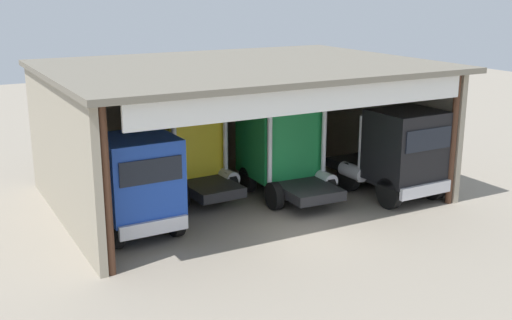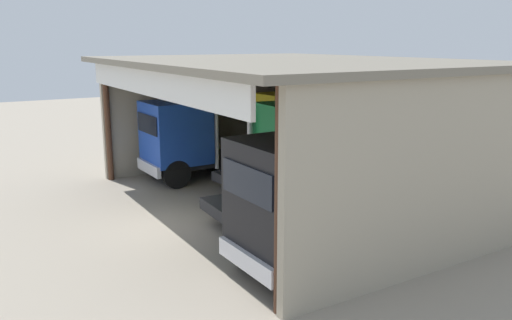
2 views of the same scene
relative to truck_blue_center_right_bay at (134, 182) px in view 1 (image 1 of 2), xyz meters
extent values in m
plane|color=gray|center=(4.80, -2.81, -1.74)|extent=(80.00, 80.00, 0.00)
cube|color=#9E937F|center=(4.80, 6.98, 0.71)|extent=(13.30, 0.24, 4.90)
cube|color=#9E937F|center=(-1.85, 2.09, 0.71)|extent=(0.24, 9.79, 4.90)
cube|color=#9E937F|center=(11.45, 2.09, 0.71)|extent=(0.24, 9.79, 4.90)
cube|color=#6E6759|center=(4.80, 1.78, 3.26)|extent=(13.90, 10.39, 0.20)
cylinder|color=#4C2D1E|center=(-1.60, -2.66, 0.71)|extent=(0.24, 0.24, 4.90)
cylinder|color=#4C2D1E|center=(11.20, -2.66, 0.71)|extent=(0.24, 0.24, 4.90)
cube|color=white|center=(4.80, -3.05, 2.81)|extent=(11.97, 0.12, 0.90)
cube|color=#1E47B7|center=(0.03, -0.35, 0.33)|extent=(2.38, 2.42, 2.50)
cube|color=black|center=(0.06, -1.55, 0.76)|extent=(1.97, 0.11, 0.75)
cube|color=silver|center=(0.06, -1.58, -1.02)|extent=(2.21, 0.22, 0.44)
cube|color=#232326|center=(-0.02, 1.66, -0.99)|extent=(1.83, 3.71, 0.36)
cylinder|color=silver|center=(1.04, 1.01, 0.25)|extent=(0.18, 0.18, 2.83)
cylinder|color=silver|center=(-1.05, 0.95, 0.25)|extent=(0.18, 0.18, 2.83)
cylinder|color=silver|center=(-1.06, 1.34, -0.87)|extent=(0.59, 1.21, 0.56)
cylinder|color=black|center=(1.05, -0.80, -1.17)|extent=(0.33, 1.15, 1.14)
cylinder|color=black|center=(-0.97, -0.85, -1.17)|extent=(0.33, 1.15, 1.14)
cylinder|color=black|center=(0.99, 1.69, -1.17)|extent=(0.33, 1.15, 1.14)
cylinder|color=black|center=(-1.03, 1.64, -1.17)|extent=(0.33, 1.15, 1.14)
cube|color=yellow|center=(3.15, 3.41, 0.50)|extent=(2.45, 2.65, 2.94)
cube|color=black|center=(3.08, 4.70, 1.02)|extent=(1.98, 0.16, 0.88)
cube|color=silver|center=(3.08, 4.73, -1.07)|extent=(2.22, 0.27, 0.44)
cube|color=#232326|center=(3.24, 1.68, -1.04)|extent=(1.90, 3.23, 0.36)
cylinder|color=silver|center=(2.17, 1.94, 0.10)|extent=(0.18, 0.18, 2.64)
cylinder|color=silver|center=(4.27, 2.05, 0.10)|extent=(0.18, 0.18, 2.64)
cylinder|color=silver|center=(4.27, 2.03, -0.92)|extent=(0.62, 1.23, 0.56)
cylinder|color=black|center=(2.11, 3.86, -1.22)|extent=(0.35, 1.06, 1.04)
cylinder|color=black|center=(4.14, 3.97, -1.22)|extent=(0.35, 1.06, 1.04)
cylinder|color=black|center=(2.22, 1.63, -1.22)|extent=(0.35, 1.06, 1.04)
cylinder|color=black|center=(4.25, 1.73, -1.22)|extent=(0.35, 1.06, 1.04)
cube|color=#197F3D|center=(6.33, 1.56, 0.51)|extent=(2.64, 2.65, 2.99)
cube|color=black|center=(6.38, 2.85, 1.03)|extent=(2.15, 0.15, 0.90)
cube|color=silver|center=(6.39, 2.88, -1.08)|extent=(2.41, 0.26, 0.44)
cube|color=#232326|center=(6.25, -0.19, -1.05)|extent=(2.03, 3.26, 0.36)
cylinder|color=silver|center=(5.13, 0.19, 0.21)|extent=(0.18, 0.18, 2.89)
cylinder|color=silver|center=(7.41, 0.09, 0.21)|extent=(0.18, 0.18, 2.89)
cylinder|color=silver|center=(7.41, 0.06, -0.93)|extent=(0.61, 1.22, 0.56)
cylinder|color=black|center=(5.24, 2.12, -1.23)|extent=(0.34, 1.02, 1.01)
cylinder|color=black|center=(7.47, 2.02, -1.23)|extent=(0.34, 1.02, 1.01)
cylinder|color=black|center=(5.14, -0.14, -1.23)|extent=(0.34, 1.02, 1.01)
cylinder|color=black|center=(7.37, -0.24, -1.23)|extent=(0.34, 1.02, 1.01)
cube|color=black|center=(9.92, -1.60, 0.40)|extent=(2.51, 2.24, 2.62)
cube|color=black|center=(9.94, -2.72, 0.85)|extent=(2.09, 0.10, 0.79)
cube|color=silver|center=(9.94, -2.75, -1.01)|extent=(2.34, 0.21, 0.44)
cube|color=#232326|center=(9.88, 0.35, -0.98)|extent=(1.92, 3.59, 0.36)
cylinder|color=silver|center=(11.00, -0.33, 0.13)|extent=(0.18, 0.18, 2.59)
cylinder|color=silver|center=(8.79, -0.38, 0.13)|extent=(0.18, 0.18, 2.59)
cylinder|color=silver|center=(8.78, 0.03, -0.86)|extent=(0.58, 1.21, 0.56)
cylinder|color=black|center=(11.01, -2.02, -1.16)|extent=(0.32, 1.16, 1.16)
cylinder|color=black|center=(8.85, -2.06, -1.16)|extent=(0.32, 1.16, 1.16)
cylinder|color=black|center=(10.96, 0.37, -1.16)|extent=(0.32, 1.16, 1.16)
cylinder|color=black|center=(8.80, 0.33, -1.16)|extent=(0.32, 1.16, 1.16)
cylinder|color=#B21E19|center=(8.10, 6.38, -1.28)|extent=(0.58, 0.58, 0.91)
cube|color=red|center=(10.19, 6.07, -1.24)|extent=(0.90, 0.60, 1.00)
camera|label=1|loc=(-5.89, -19.01, 6.04)|focal=44.66mm
camera|label=2|loc=(19.60, -8.30, 3.95)|focal=36.28mm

